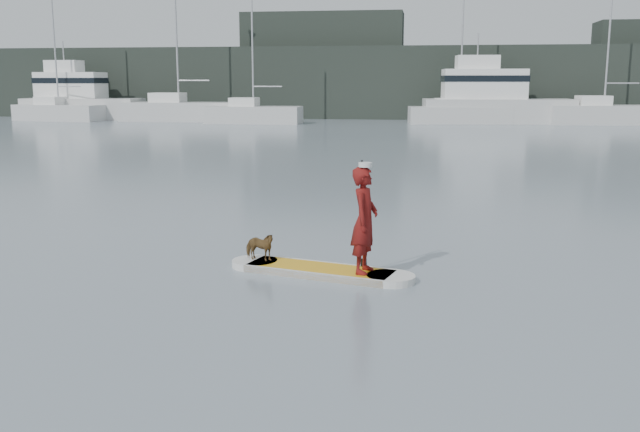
# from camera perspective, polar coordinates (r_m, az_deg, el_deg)

# --- Properties ---
(ground) EXTENTS (140.00, 140.00, 0.00)m
(ground) POSITION_cam_1_polar(r_m,az_deg,el_deg) (10.18, 11.58, -7.87)
(ground) COLOR slate
(ground) RESTS_ON ground
(paddleboard) EXTENTS (3.22, 1.44, 0.12)m
(paddleboard) POSITION_cam_1_polar(r_m,az_deg,el_deg) (12.06, -0.00, -4.39)
(paddleboard) COLOR gold
(paddleboard) RESTS_ON ground
(paddler) EXTENTS (0.52, 0.70, 1.74)m
(paddler) POSITION_cam_1_polar(r_m,az_deg,el_deg) (11.56, 3.59, -0.34)
(paddler) COLOR maroon
(paddler) RESTS_ON paddleboard
(white_cap) EXTENTS (0.22, 0.22, 0.07)m
(white_cap) POSITION_cam_1_polar(r_m,az_deg,el_deg) (11.42, 3.64, 4.12)
(white_cap) COLOR silver
(white_cap) RESTS_ON paddler
(dog) EXTENTS (0.64, 0.42, 0.50)m
(dog) POSITION_cam_1_polar(r_m,az_deg,el_deg) (12.47, -4.87, -2.45)
(dog) COLOR brown
(dog) RESTS_ON paddleboard
(paddle) EXTENTS (0.11, 0.30, 2.00)m
(paddle) POSITION_cam_1_polar(r_m,az_deg,el_deg) (11.94, 3.53, -0.93)
(paddle) COLOR black
(paddle) RESTS_ON ground
(sailboat_a) EXTENTS (7.76, 3.62, 10.83)m
(sailboat_a) POSITION_cam_1_polar(r_m,az_deg,el_deg) (61.82, -20.20, 7.87)
(sailboat_a) COLOR silver
(sailboat_a) RESTS_ON ground
(sailboat_b) EXTENTS (9.18, 2.77, 13.64)m
(sailboat_b) POSITION_cam_1_polar(r_m,az_deg,el_deg) (58.59, -11.28, 8.38)
(sailboat_b) COLOR silver
(sailboat_b) RESTS_ON ground
(sailboat_c) EXTENTS (7.22, 2.53, 10.31)m
(sailboat_c) POSITION_cam_1_polar(r_m,az_deg,el_deg) (54.50, -5.40, 8.18)
(sailboat_c) COLOR silver
(sailboat_c) RESTS_ON ground
(sailboat_d) EXTENTS (7.80, 3.23, 11.16)m
(sailboat_d) POSITION_cam_1_polar(r_m,az_deg,el_deg) (55.16, 11.04, 8.10)
(sailboat_d) COLOR silver
(sailboat_d) RESTS_ON ground
(sailboat_e) EXTENTS (8.24, 3.41, 11.62)m
(sailboat_e) POSITION_cam_1_polar(r_m,az_deg,el_deg) (57.18, 21.67, 7.67)
(sailboat_e) COLOR silver
(sailboat_e) RESTS_ON ground
(motor_yacht_a) EXTENTS (11.39, 4.44, 6.68)m
(motor_yacht_a) POSITION_cam_1_polar(r_m,az_deg,el_deg) (56.19, 13.55, 9.15)
(motor_yacht_a) COLOR silver
(motor_yacht_a) RESTS_ON ground
(motor_yacht_b) EXTENTS (9.68, 3.34, 6.38)m
(motor_yacht_b) POSITION_cam_1_polar(r_m,az_deg,el_deg) (63.23, -18.81, 8.95)
(motor_yacht_b) COLOR silver
(motor_yacht_b) RESTS_ON ground
(shore_mass) EXTENTS (90.00, 6.00, 6.00)m
(shore_mass) POSITION_cam_1_polar(r_m,az_deg,el_deg) (62.64, 9.33, 10.47)
(shore_mass) COLOR black
(shore_mass) RESTS_ON ground
(shore_building_west) EXTENTS (14.00, 4.00, 9.00)m
(shore_building_west) POSITION_cam_1_polar(r_m,az_deg,el_deg) (64.35, 0.23, 11.95)
(shore_building_west) COLOR black
(shore_building_west) RESTS_ON ground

